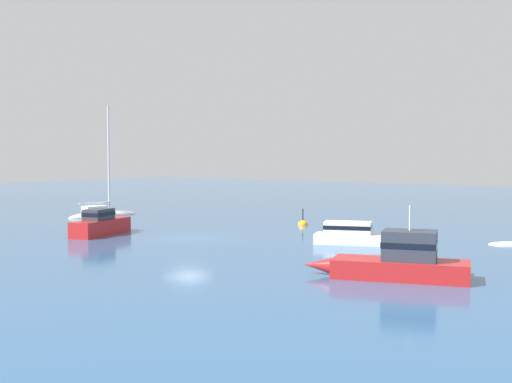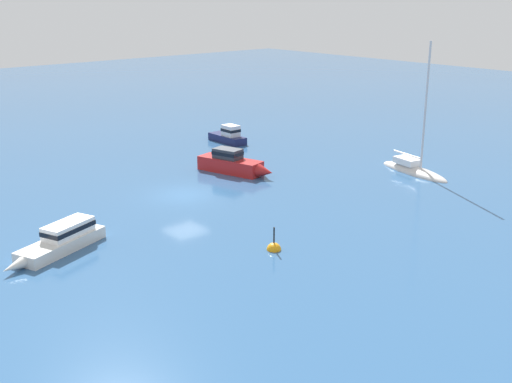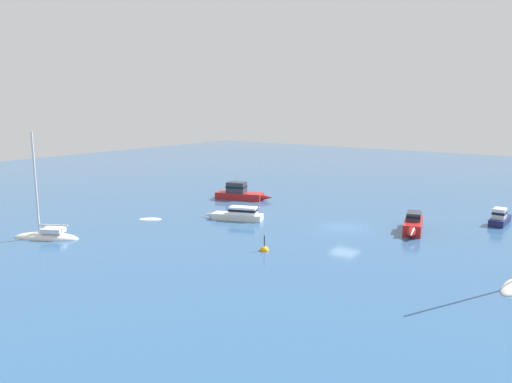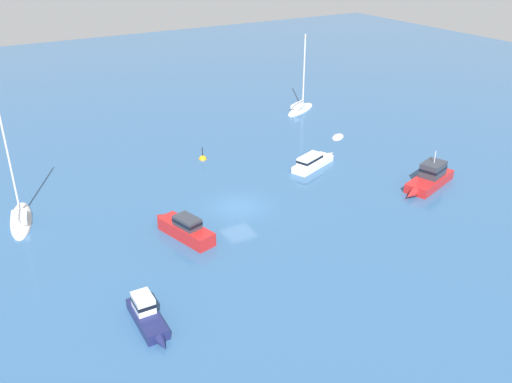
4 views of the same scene
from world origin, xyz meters
name	(u,v)px [view 3 (image 3 of 4)]	position (x,y,z in m)	size (l,w,h in m)	color
ground_plane	(345,227)	(0.00, 0.00, 0.00)	(160.00, 160.00, 0.00)	#2D5684
cabin_cruiser	(500,218)	(-11.55, -10.01, 0.59)	(1.42, 4.89, 1.60)	#191E4C
ketch	(47,236)	(19.18, 18.65, 0.18)	(5.93, 4.28, 9.69)	silver
motor_cruiser	(238,214)	(10.04, 3.51, 0.57)	(6.18, 3.22, 1.33)	silver
powerboat	(413,224)	(-5.73, -1.98, 0.69)	(2.81, 6.24, 1.74)	#B21E1E
rib	(150,220)	(17.20, 8.69, 0.00)	(2.46, 2.27, 0.33)	white
launch	(240,193)	(16.43, -5.09, 0.77)	(7.13, 3.67, 3.14)	#B21E1E
channel_buoy	(264,251)	(1.89, 10.61, 0.01)	(0.75, 0.75, 1.61)	orange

